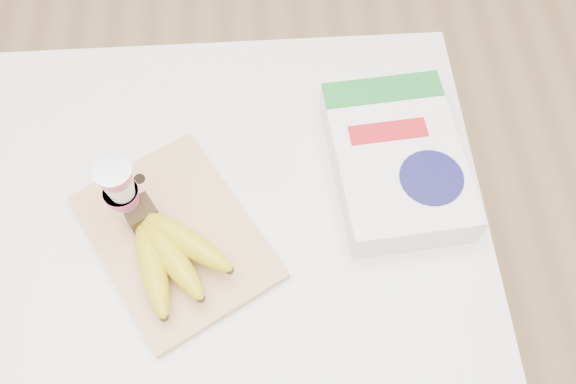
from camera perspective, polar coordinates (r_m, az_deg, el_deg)
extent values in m
plane|color=tan|center=(1.89, -7.26, -13.86)|extent=(4.00, 4.00, 0.00)
cube|color=silver|center=(1.49, -9.08, -9.48)|extent=(1.13, 0.75, 0.85)
cube|color=#DDA679|center=(1.07, -9.99, -3.90)|extent=(0.37, 0.40, 0.02)
cube|color=#382816|center=(1.06, -13.01, -1.81)|extent=(0.06, 0.06, 0.03)
ellipsoid|color=gold|center=(1.02, -11.98, -6.36)|extent=(0.09, 0.19, 0.06)
sphere|color=#382816|center=(0.99, -10.95, -10.87)|extent=(0.01, 0.01, 0.01)
ellipsoid|color=gold|center=(1.02, -10.43, -5.53)|extent=(0.14, 0.18, 0.06)
sphere|color=#382816|center=(0.98, -7.76, -9.35)|extent=(0.01, 0.01, 0.01)
ellipsoid|color=gold|center=(1.02, -9.18, -4.27)|extent=(0.17, 0.15, 0.06)
sphere|color=#382816|center=(0.99, -5.23, -6.93)|extent=(0.01, 0.01, 0.01)
cylinder|color=silver|center=(0.98, -15.37, 1.90)|extent=(0.06, 0.06, 0.00)
cube|color=white|center=(1.11, 9.61, 2.78)|extent=(0.24, 0.33, 0.07)
cube|color=#1C7F2F|center=(1.15, 8.42, 9.01)|extent=(0.21, 0.07, 0.00)
cylinder|color=#17154F|center=(1.06, 12.64, 1.26)|extent=(0.11, 0.11, 0.00)
cube|color=red|center=(1.10, 8.89, 5.36)|extent=(0.14, 0.05, 0.00)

